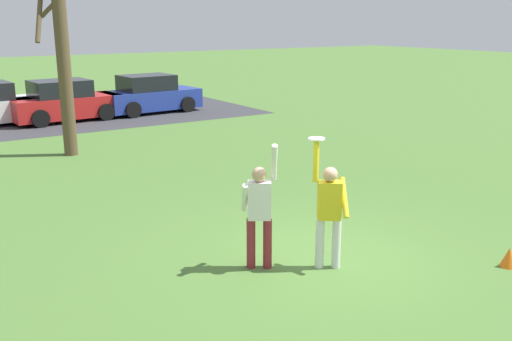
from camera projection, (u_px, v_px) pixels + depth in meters
The scene contains 9 objects.
ground_plane at pixel (320, 259), 9.43m from camera, with size 120.00×120.00×0.00m, color #4C7533.
person_catcher at pixel (329, 209), 8.86m from camera, with size 0.58×0.53×2.08m.
person_defender at pixel (259, 209), 8.86m from camera, with size 0.65×0.63×2.04m.
frisbee_disc at pixel (317, 139), 8.58m from camera, with size 0.25×0.25×0.02m, color white.
parked_car_red at pixel (64, 102), 22.22m from camera, with size 4.23×2.29×1.59m.
parked_car_blue at pixel (150, 95), 24.27m from camera, with size 4.23×2.29×1.59m.
parking_strip at pixel (30, 123), 21.94m from camera, with size 18.53×6.40×0.01m, color #38383D.
bare_tree_tall at pixel (61, 43), 15.95m from camera, with size 2.05×2.04×6.06m.
field_cone_orange at pixel (509, 257), 9.10m from camera, with size 0.26×0.26×0.32m, color orange.
Camera 1 is at (-5.67, -6.74, 3.81)m, focal length 40.12 mm.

